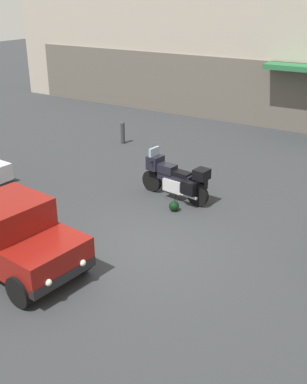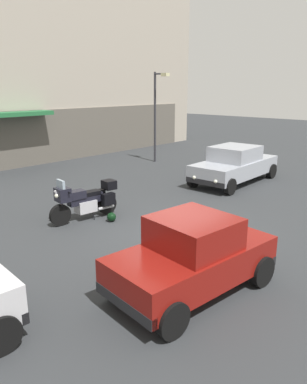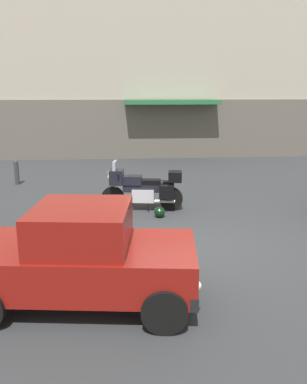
{
  "view_description": "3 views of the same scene",
  "coord_description": "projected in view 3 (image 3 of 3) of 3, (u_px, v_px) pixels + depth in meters",
  "views": [
    {
      "loc": [
        5.05,
        -7.79,
        5.47
      ],
      "look_at": [
        -0.25,
        0.71,
        1.1
      ],
      "focal_mm": 43.28,
      "sensor_mm": 36.0,
      "label": 1
    },
    {
      "loc": [
        -7.31,
        -5.99,
        3.9
      ],
      "look_at": [
        -0.26,
        0.5,
        1.19
      ],
      "focal_mm": 34.56,
      "sensor_mm": 36.0,
      "label": 2
    },
    {
      "loc": [
        -1.39,
        -7.83,
        3.22
      ],
      "look_at": [
        -0.71,
        0.6,
        1.06
      ],
      "focal_mm": 37.29,
      "sensor_mm": 36.0,
      "label": 3
    }
  ],
  "objects": [
    {
      "name": "bollard_curbside",
      "position": [
        17.0,
        171.0,
        13.98
      ],
      "size": [
        0.16,
        0.16,
        0.87
      ],
      "color": "#333338",
      "rests_on": "ground"
    },
    {
      "name": "ground_plane",
      "position": [
        189.0,
        247.0,
        8.46
      ],
      "size": [
        80.0,
        80.0,
        0.0
      ],
      "primitive_type": "plane",
      "color": "#2D3033"
    },
    {
      "name": "helmet",
      "position": [
        160.0,
        212.0,
        10.38
      ],
      "size": [
        0.28,
        0.28,
        0.28
      ],
      "primitive_type": "sphere",
      "color": "black",
      "rests_on": "ground"
    },
    {
      "name": "car_compact_side",
      "position": [
        83.0,
        257.0,
        6.05
      ],
      "size": [
        3.6,
        2.05,
        1.56
      ],
      "rotation": [
        0.0,
        0.0,
        -0.12
      ],
      "color": "maroon",
      "rests_on": "ground"
    },
    {
      "name": "motorcycle",
      "position": [
        143.0,
        188.0,
        10.95
      ],
      "size": [
        2.26,
        0.88,
        1.36
      ],
      "rotation": [
        0.0,
        0.0,
        3.01
      ],
      "color": "black",
      "rests_on": "ground"
    },
    {
      "name": "building_facade_rear",
      "position": [
        148.0,
        48.0,
        19.36
      ],
      "size": [
        30.77,
        3.4,
        10.51
      ],
      "color": "#A89E8E",
      "rests_on": "ground"
    }
  ]
}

